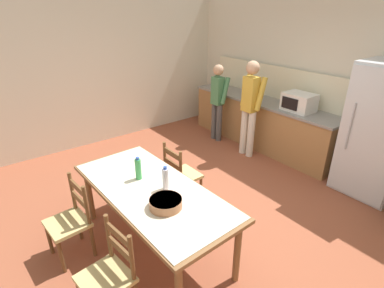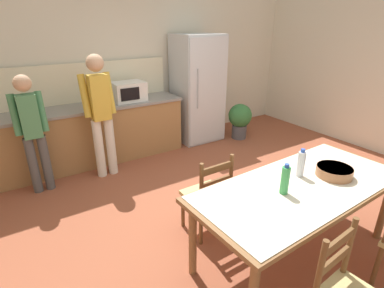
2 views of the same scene
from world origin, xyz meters
TOP-DOWN VIEW (x-y plane):
  - ground_plane at (0.00, 0.00)m, footprint 8.32×8.32m
  - wall_back at (0.00, 2.66)m, footprint 6.52×0.12m
  - wall_left at (-3.26, 0.00)m, footprint 0.12×5.20m
  - kitchen_counter at (-1.12, 2.23)m, footprint 3.17×0.66m
  - counter_splashback at (-1.12, 2.54)m, footprint 3.13×0.03m
  - refrigerator at (0.97, 2.19)m, footprint 0.80×0.73m
  - microwave at (-0.34, 2.21)m, footprint 0.50×0.39m
  - dining_table at (0.02, -0.90)m, footprint 2.10×0.99m
  - bottle_near_centre at (-0.23, -0.91)m, footprint 0.07×0.07m
  - bottle_off_centre at (0.12, -0.78)m, footprint 0.07×0.07m
  - serving_bowl at (0.39, -0.95)m, footprint 0.32×0.32m
  - chair_side_near_right at (0.51, -1.63)m, footprint 0.47×0.45m
  - chair_side_far_left at (-0.47, -0.17)m, footprint 0.43×0.41m
  - chair_side_near_left at (-0.41, -1.66)m, footprint 0.45×0.43m
  - person_at_sink at (-1.82, 1.71)m, footprint 0.39×0.27m
  - person_at_counter at (-0.96, 1.69)m, footprint 0.43×0.30m

SIDE VIEW (x-z plane):
  - ground_plane at x=0.00m, z-range 0.00..0.00m
  - chair_side_near_right at x=0.51m, z-range -0.01..0.90m
  - chair_side_far_left at x=-0.47m, z-range -0.01..0.90m
  - chair_side_near_left at x=-0.41m, z-range -0.01..0.90m
  - kitchen_counter at x=-1.12m, z-range 0.00..0.92m
  - dining_table at x=0.02m, z-range 0.31..1.09m
  - serving_bowl at x=0.39m, z-range 0.79..0.88m
  - person_at_sink at x=-1.82m, z-range 0.10..1.63m
  - bottle_near_centre at x=-0.23m, z-range 0.77..1.04m
  - bottle_off_centre at x=0.12m, z-range 0.77..1.04m
  - refrigerator at x=0.97m, z-range 0.00..1.90m
  - person_at_counter at x=-0.96m, z-range 0.11..1.83m
  - microwave at x=-0.34m, z-range 0.91..1.21m
  - counter_splashback at x=-1.12m, z-range 0.91..1.51m
  - wall_back at x=0.00m, z-range 0.00..2.90m
  - wall_left at x=-3.26m, z-range 0.00..2.90m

